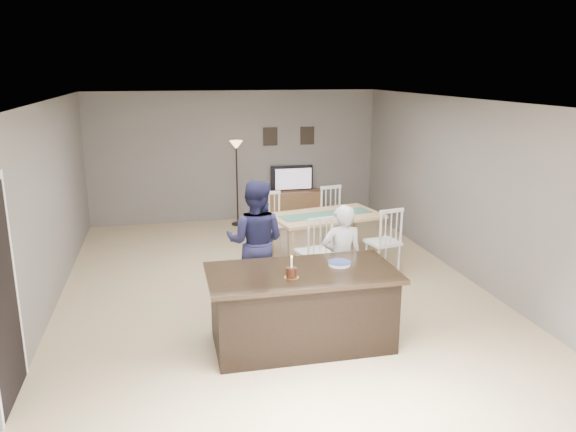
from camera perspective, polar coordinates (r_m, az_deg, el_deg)
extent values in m
plane|color=tan|center=(8.34, -1.62, -7.22)|extent=(8.00, 8.00, 0.00)
plane|color=slate|center=(11.83, -5.40, 6.04)|extent=(6.00, 0.00, 6.00)
plane|color=slate|center=(4.27, 8.73, -9.85)|extent=(6.00, 0.00, 6.00)
plane|color=slate|center=(7.96, -23.42, 0.66)|extent=(0.00, 8.00, 8.00)
plane|color=slate|center=(8.99, 17.45, 2.69)|extent=(0.00, 8.00, 8.00)
plane|color=white|center=(7.75, -1.77, 11.63)|extent=(8.00, 8.00, 0.00)
cube|color=black|center=(6.56, 1.40, -9.50)|extent=(2.00, 1.00, 0.85)
cube|color=black|center=(6.39, 1.43, -5.81)|extent=(2.15, 1.10, 0.05)
cube|color=brown|center=(12.01, 0.55, 1.13)|extent=(1.20, 0.40, 0.60)
imported|color=black|center=(11.96, 0.48, 3.83)|extent=(0.91, 0.12, 0.53)
plane|color=orange|center=(11.88, 0.56, 3.79)|extent=(0.78, 0.00, 0.78)
cube|color=black|center=(11.87, -1.80, 8.07)|extent=(0.30, 0.02, 0.38)
cube|color=black|center=(12.04, 1.98, 8.16)|extent=(0.30, 0.02, 0.38)
plane|color=black|center=(5.89, -26.98, -7.47)|extent=(0.00, 2.10, 2.10)
imported|color=#BCBBC0|center=(7.32, 5.50, -4.39)|extent=(0.56, 0.40, 1.45)
imported|color=#1B1C3D|center=(7.59, -3.32, -2.65)|extent=(1.01, 0.91, 1.71)
cylinder|color=gold|center=(6.18, 0.36, -6.24)|extent=(0.16, 0.16, 0.00)
cylinder|color=#33170E|center=(6.16, 0.36, -5.75)|extent=(0.12, 0.12, 0.11)
cylinder|color=white|center=(6.13, 0.37, -4.75)|extent=(0.02, 0.02, 0.12)
sphere|color=#FFBF4C|center=(6.10, 0.37, -4.14)|extent=(0.02, 0.02, 0.02)
cylinder|color=white|center=(6.58, 5.25, -4.95)|extent=(0.26, 0.26, 0.01)
cylinder|color=white|center=(6.58, 5.25, -4.85)|extent=(0.26, 0.26, 0.01)
cylinder|color=white|center=(6.58, 5.25, -4.74)|extent=(0.26, 0.26, 0.01)
cylinder|color=navy|center=(6.57, 5.26, -4.68)|extent=(0.26, 0.26, 0.00)
cube|color=tan|center=(9.15, 3.89, 0.02)|extent=(1.92, 1.32, 0.04)
cylinder|color=tan|center=(8.58, 0.42, -3.82)|extent=(0.07, 0.07, 0.78)
cylinder|color=tan|center=(9.97, 6.78, -1.27)|extent=(0.07, 0.07, 0.78)
cube|color=#3C6C57|center=(9.14, 3.89, 0.19)|extent=(1.58, 0.68, 0.01)
cube|color=silver|center=(8.31, 2.64, -3.69)|extent=(0.54, 0.52, 0.04)
cylinder|color=silver|center=(8.17, 1.99, -5.93)|extent=(0.04, 0.04, 0.47)
cylinder|color=silver|center=(8.62, 3.21, -4.82)|extent=(0.04, 0.04, 0.47)
cube|color=silver|center=(7.99, 3.32, -0.35)|extent=(0.42, 0.12, 0.05)
cube|color=silver|center=(8.90, 9.62, -2.64)|extent=(0.54, 0.52, 0.04)
cylinder|color=silver|center=(8.74, 9.16, -4.72)|extent=(0.04, 0.04, 0.47)
cylinder|color=silver|center=(9.21, 9.93, -3.73)|extent=(0.04, 0.04, 0.47)
cube|color=silver|center=(8.59, 10.50, 0.51)|extent=(0.42, 0.12, 0.05)
cube|color=silver|center=(9.65, -1.46, -1.06)|extent=(0.54, 0.52, 0.04)
cylinder|color=silver|center=(9.95, -0.84, -2.13)|extent=(0.04, 0.04, 0.47)
cylinder|color=silver|center=(9.50, -2.08, -2.95)|extent=(0.04, 0.04, 0.47)
cube|color=silver|center=(9.70, -1.93, 2.35)|extent=(0.42, 0.12, 0.05)
cube|color=silver|center=(10.16, 4.85, -0.31)|extent=(0.54, 0.52, 0.04)
cylinder|color=silver|center=(10.46, 5.25, -1.34)|extent=(0.04, 0.04, 0.47)
cylinder|color=silver|center=(9.99, 4.36, -2.09)|extent=(0.04, 0.04, 0.47)
cube|color=silver|center=(10.20, 4.38, 2.94)|extent=(0.42, 0.12, 0.05)
cylinder|color=black|center=(11.66, -5.11, -0.80)|extent=(0.26, 0.26, 0.03)
cylinder|color=black|center=(11.47, -5.20, 3.07)|extent=(0.03, 0.03, 1.59)
cone|color=#F5CE86|center=(11.34, -5.29, 7.20)|extent=(0.26, 0.26, 0.17)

